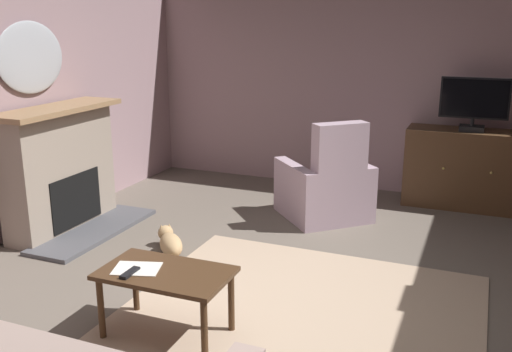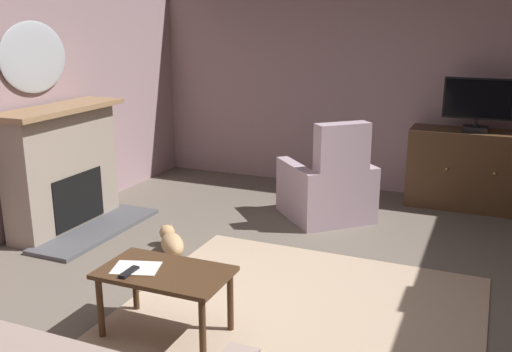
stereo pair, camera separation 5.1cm
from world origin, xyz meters
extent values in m
cube|color=#665B51|center=(0.00, 0.00, -0.02)|extent=(6.31, 7.51, 0.04)
cube|color=gray|center=(0.00, 3.51, 1.32)|extent=(6.31, 0.10, 2.64)
cube|color=tan|center=(0.18, 0.16, 0.01)|extent=(2.51, 2.18, 0.01)
cube|color=#4C4C51|center=(-2.23, 0.89, 0.02)|extent=(0.50, 1.48, 0.04)
cube|color=gray|center=(-2.61, 0.89, 0.60)|extent=(0.35, 1.28, 1.20)
cube|color=black|center=(-2.47, 0.89, 0.32)|extent=(0.10, 0.72, 0.52)
cube|color=#93704C|center=(-2.57, 0.89, 1.22)|extent=(0.47, 1.44, 0.05)
ellipsoid|color=#B2B7BF|center=(-2.83, 0.89, 1.71)|extent=(0.06, 0.87, 0.69)
cube|color=#352315|center=(1.15, 3.16, 0.03)|extent=(1.29, 0.41, 0.06)
cube|color=#4C331E|center=(1.15, 3.16, 0.44)|extent=(1.35, 0.47, 0.88)
sphere|color=tan|center=(0.90, 2.91, 0.49)|extent=(0.03, 0.03, 0.03)
sphere|color=tan|center=(1.39, 2.91, 0.49)|extent=(0.03, 0.03, 0.03)
cube|color=black|center=(1.15, 3.11, 0.91)|extent=(0.26, 0.20, 0.06)
cylinder|color=black|center=(1.15, 3.11, 0.98)|extent=(0.04, 0.04, 0.08)
cube|color=black|center=(1.15, 3.11, 1.24)|extent=(0.71, 0.05, 0.44)
cube|color=black|center=(1.15, 3.08, 1.24)|extent=(0.67, 0.01, 0.40)
cube|color=#422B19|center=(-0.56, -0.50, 0.45)|extent=(0.87, 0.51, 0.03)
cylinder|color=#422B19|center=(-0.18, -0.29, 0.22)|extent=(0.04, 0.04, 0.44)
cylinder|color=#422B19|center=(-0.94, -0.30, 0.22)|extent=(0.04, 0.04, 0.44)
cylinder|color=#422B19|center=(-0.18, -0.69, 0.22)|extent=(0.04, 0.04, 0.44)
cylinder|color=#422B19|center=(-0.94, -0.70, 0.22)|extent=(0.04, 0.04, 0.44)
cube|color=black|center=(-0.75, -0.63, 0.48)|extent=(0.05, 0.17, 0.02)
cube|color=silver|center=(-0.75, -0.54, 0.47)|extent=(0.35, 0.30, 0.01)
cube|color=#AD93A3|center=(-0.26, 2.24, 0.20)|extent=(0.97, 0.98, 0.40)
cube|color=#AD93A3|center=(-0.04, 2.00, 0.74)|extent=(0.53, 0.51, 0.68)
cube|color=#AD93A3|center=(-0.51, 2.01, 0.30)|extent=(0.66, 0.70, 0.60)
cube|color=#AD93A3|center=(-0.01, 2.47, 0.30)|extent=(0.66, 0.70, 0.60)
ellipsoid|color=tan|center=(-1.24, 0.69, 0.10)|extent=(0.40, 0.41, 0.19)
sphere|color=tan|center=(-1.40, 0.87, 0.13)|extent=(0.14, 0.14, 0.14)
cone|color=tan|center=(-1.43, 0.84, 0.19)|extent=(0.04, 0.04, 0.04)
cone|color=tan|center=(-1.37, 0.90, 0.19)|extent=(0.04, 0.04, 0.04)
cylinder|color=tan|center=(-1.07, 0.45, 0.06)|extent=(0.18, 0.19, 0.08)
camera|label=1|loc=(1.29, -3.45, 2.06)|focal=39.97mm
camera|label=2|loc=(1.34, -3.43, 2.06)|focal=39.97mm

